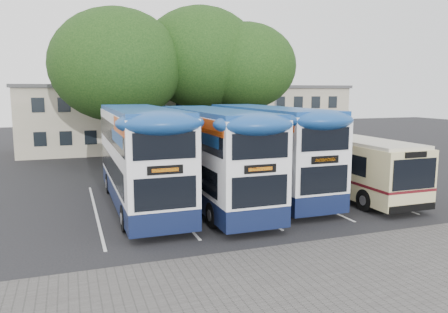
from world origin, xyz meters
TOP-DOWN VIEW (x-y plane):
  - ground at (0.00, 0.00)m, footprint 120.00×120.00m
  - paving_strip at (-2.00, -5.00)m, footprint 40.00×6.00m
  - bay_lines at (-3.75, 5.00)m, footprint 14.12×11.00m
  - depot_building at (0.00, 26.99)m, footprint 32.40×8.40m
  - lamp_post at (6.00, 19.97)m, footprint 0.25×1.05m
  - tree_left at (-8.15, 17.83)m, footprint 9.81×9.81m
  - tree_mid at (-1.43, 18.71)m, footprint 9.53×9.53m
  - tree_right at (1.91, 17.33)m, footprint 8.14×8.14m
  - bus_dd_left at (-8.54, 5.41)m, footprint 2.81×11.59m
  - bus_dd_mid at (-5.08, 4.61)m, footprint 2.76×11.39m
  - bus_dd_right at (-1.64, 5.63)m, footprint 2.78×11.45m
  - bus_single at (2.48, 4.52)m, footprint 2.71×10.63m

SIDE VIEW (x-z plane):
  - ground at x=0.00m, z-range 0.00..0.00m
  - paving_strip at x=-2.00m, z-range 0.00..0.01m
  - bay_lines at x=-3.75m, z-range 0.00..0.01m
  - bus_single at x=2.48m, z-range 0.21..3.38m
  - bus_dd_mid at x=-5.08m, z-range 0.24..4.99m
  - bus_dd_right at x=-1.64m, z-range 0.24..5.02m
  - bus_dd_left at x=-8.54m, z-range 0.25..5.08m
  - depot_building at x=0.00m, z-range 0.05..6.25m
  - lamp_post at x=6.00m, z-range 0.55..9.61m
  - tree_left at x=-8.15m, z-range 1.66..13.34m
  - tree_right at x=1.91m, z-range 2.05..13.11m
  - tree_mid at x=-1.43m, z-range 2.11..14.44m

